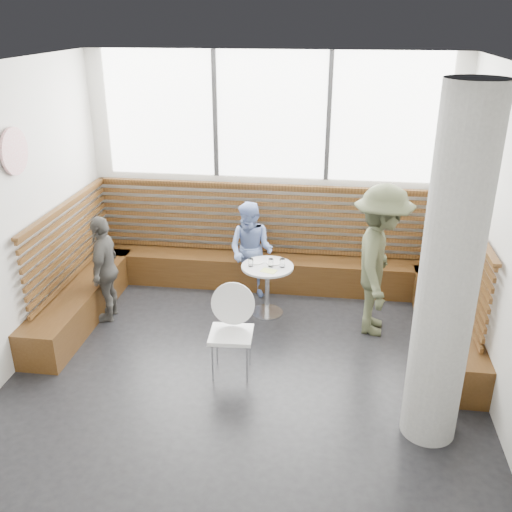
# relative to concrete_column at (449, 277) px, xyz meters

# --- Properties ---
(room) EXTENTS (5.00, 5.00, 3.20)m
(room) POSITION_rel_concrete_column_xyz_m (-1.85, 0.60, 0.00)
(room) COLOR silver
(room) RESTS_ON ground
(booth) EXTENTS (5.00, 2.50, 1.44)m
(booth) POSITION_rel_concrete_column_xyz_m (-1.85, 2.37, -1.19)
(booth) COLOR #402710
(booth) RESTS_ON ground
(concrete_column) EXTENTS (0.50, 0.50, 3.20)m
(concrete_column) POSITION_rel_concrete_column_xyz_m (0.00, 0.00, 0.00)
(concrete_column) COLOR gray
(concrete_column) RESTS_ON ground
(wall_art) EXTENTS (0.03, 0.50, 0.50)m
(wall_art) POSITION_rel_concrete_column_xyz_m (-4.31, 1.00, 0.70)
(wall_art) COLOR white
(wall_art) RESTS_ON room
(cafe_table) EXTENTS (0.66, 0.66, 0.68)m
(cafe_table) POSITION_rel_concrete_column_xyz_m (-1.76, 2.04, -1.11)
(cafe_table) COLOR silver
(cafe_table) RESTS_ON ground
(cafe_chair) EXTENTS (0.47, 0.46, 0.99)m
(cafe_chair) POSITION_rel_concrete_column_xyz_m (-1.99, 0.73, -1.02)
(cafe_chair) COLOR white
(cafe_chair) RESTS_ON ground
(adult_man) EXTENTS (0.80, 1.26, 1.85)m
(adult_man) POSITION_rel_concrete_column_xyz_m (-0.40, 1.82, -0.67)
(adult_man) COLOR #484E34
(adult_man) RESTS_ON ground
(child_back) EXTENTS (0.77, 0.67, 1.33)m
(child_back) POSITION_rel_concrete_column_xyz_m (-2.05, 2.54, -0.93)
(child_back) COLOR #7A94D4
(child_back) RESTS_ON ground
(child_left) EXTENTS (0.42, 0.84, 1.37)m
(child_left) POSITION_rel_concrete_column_xyz_m (-3.77, 1.68, -0.91)
(child_left) COLOR #524F4A
(child_left) RESTS_ON ground
(plate_near) EXTENTS (0.20, 0.20, 0.01)m
(plate_near) POSITION_rel_concrete_column_xyz_m (-1.92, 2.13, -0.91)
(plate_near) COLOR white
(plate_near) RESTS_ON cafe_table
(plate_far) EXTENTS (0.20, 0.20, 0.01)m
(plate_far) POSITION_rel_concrete_column_xyz_m (-1.69, 2.14, -0.91)
(plate_far) COLOR white
(plate_far) RESTS_ON cafe_table
(glass_left) EXTENTS (0.06, 0.06, 0.10)m
(glass_left) POSITION_rel_concrete_column_xyz_m (-1.97, 2.00, -0.87)
(glass_left) COLOR white
(glass_left) RESTS_ON cafe_table
(glass_mid) EXTENTS (0.07, 0.07, 0.10)m
(glass_mid) POSITION_rel_concrete_column_xyz_m (-1.72, 2.02, -0.87)
(glass_mid) COLOR white
(glass_mid) RESTS_ON cafe_table
(glass_right) EXTENTS (0.07, 0.07, 0.11)m
(glass_right) POSITION_rel_concrete_column_xyz_m (-1.58, 2.03, -0.86)
(glass_right) COLOR white
(glass_right) RESTS_ON cafe_table
(menu_card) EXTENTS (0.22, 0.18, 0.00)m
(menu_card) POSITION_rel_concrete_column_xyz_m (-1.73, 1.89, -0.92)
(menu_card) COLOR #A5C64C
(menu_card) RESTS_ON cafe_table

